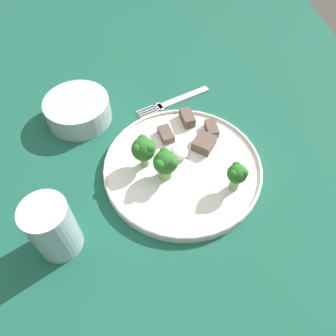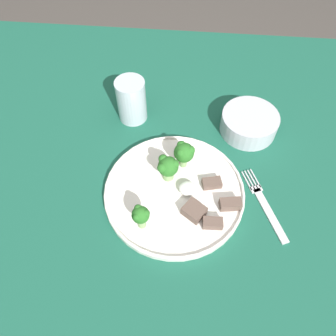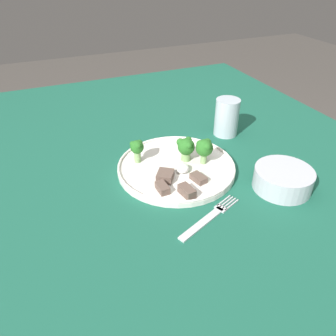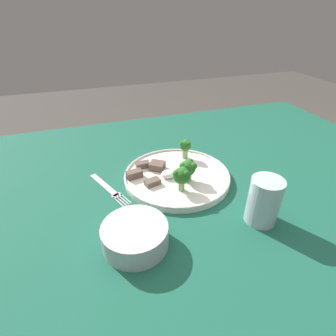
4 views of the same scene
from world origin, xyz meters
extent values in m
plane|color=#4C4742|center=(0.00, 0.00, 0.00)|extent=(8.00, 8.00, 0.00)
cube|color=#195642|center=(0.00, 0.00, 0.75)|extent=(1.39, 1.03, 0.03)
cylinder|color=brown|center=(-0.64, 0.45, 0.37)|extent=(0.06, 0.06, 0.74)
cylinder|color=white|center=(0.03, -0.06, 0.77)|extent=(0.28, 0.28, 0.01)
torus|color=white|center=(0.03, -0.06, 0.78)|extent=(0.28, 0.28, 0.01)
cube|color=silver|center=(0.22, -0.09, 0.77)|extent=(0.06, 0.12, 0.00)
cube|color=silver|center=(0.19, -0.03, 0.77)|extent=(0.03, 0.02, 0.00)
cube|color=silver|center=(0.19, -0.01, 0.77)|extent=(0.02, 0.04, 0.00)
cube|color=silver|center=(0.19, -0.01, 0.77)|extent=(0.02, 0.04, 0.00)
cube|color=silver|center=(0.18, -0.01, 0.77)|extent=(0.02, 0.04, 0.00)
cube|color=silver|center=(0.17, -0.01, 0.77)|extent=(0.02, 0.04, 0.00)
cylinder|color=#B7BCC6|center=(0.18, 0.13, 0.79)|extent=(0.13, 0.13, 0.05)
cylinder|color=white|center=(0.18, 0.13, 0.79)|extent=(0.10, 0.10, 0.04)
cylinder|color=#B2C1CC|center=(-0.09, 0.15, 0.82)|extent=(0.07, 0.07, 0.10)
cylinder|color=silver|center=(-0.09, 0.15, 0.80)|extent=(0.06, 0.06, 0.06)
cylinder|color=#7FA866|center=(-0.03, -0.14, 0.79)|extent=(0.02, 0.02, 0.03)
sphere|color=#286B23|center=(-0.03, -0.14, 0.82)|extent=(0.03, 0.03, 0.03)
sphere|color=#286B23|center=(-0.02, -0.14, 0.83)|extent=(0.01, 0.01, 0.01)
sphere|color=#286B23|center=(-0.03, -0.13, 0.83)|extent=(0.01, 0.01, 0.01)
sphere|color=#286B23|center=(-0.03, -0.14, 0.83)|extent=(0.01, 0.01, 0.01)
cylinder|color=#7FA866|center=(0.04, 0.01, 0.79)|extent=(0.01, 0.01, 0.03)
sphere|color=#286B23|center=(0.04, 0.01, 0.82)|extent=(0.04, 0.04, 0.04)
sphere|color=#286B23|center=(0.05, 0.01, 0.83)|extent=(0.02, 0.02, 0.02)
sphere|color=#286B23|center=(0.03, 0.02, 0.83)|extent=(0.02, 0.02, 0.02)
sphere|color=#286B23|center=(0.03, 0.00, 0.83)|extent=(0.02, 0.02, 0.02)
cylinder|color=#7FA866|center=(0.01, -0.03, 0.79)|extent=(0.02, 0.02, 0.02)
sphere|color=#286B23|center=(0.01, -0.03, 0.82)|extent=(0.04, 0.04, 0.04)
sphere|color=#286B23|center=(0.02, -0.03, 0.83)|extent=(0.02, 0.02, 0.02)
sphere|color=#286B23|center=(0.00, -0.01, 0.83)|extent=(0.02, 0.02, 0.02)
sphere|color=#286B23|center=(0.00, -0.04, 0.83)|extent=(0.02, 0.02, 0.02)
cube|color=brown|center=(0.14, -0.08, 0.79)|extent=(0.04, 0.03, 0.02)
cube|color=brown|center=(0.10, -0.04, 0.79)|extent=(0.04, 0.03, 0.01)
cube|color=brown|center=(0.07, -0.10, 0.79)|extent=(0.05, 0.05, 0.02)
cube|color=brown|center=(0.10, -0.12, 0.79)|extent=(0.04, 0.02, 0.02)
ellipsoid|color=white|center=(0.05, -0.05, 0.79)|extent=(0.04, 0.03, 0.02)
camera|label=1|loc=(-0.31, 0.01, 1.25)|focal=35.00mm
camera|label=2|loc=(0.04, -0.39, 1.34)|focal=35.00mm
camera|label=3|loc=(0.62, -0.33, 1.21)|focal=35.00mm
camera|label=4|loc=(0.24, 0.49, 1.17)|focal=28.00mm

